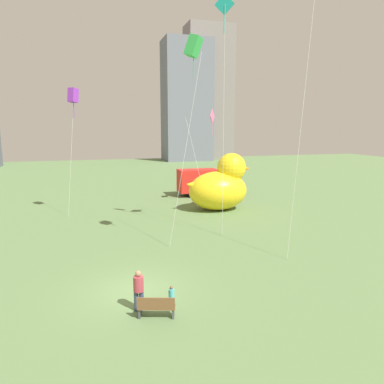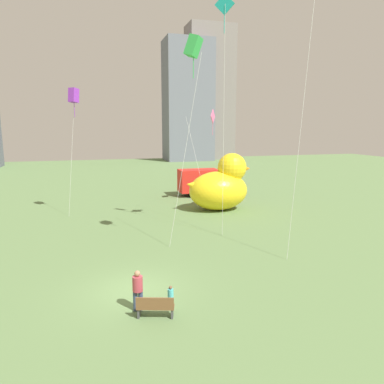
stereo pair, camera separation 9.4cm
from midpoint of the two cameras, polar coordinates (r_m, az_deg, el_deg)
ground_plane at (r=17.15m, az=-8.94°, el=-15.20°), size 140.00×140.00×0.00m
park_bench at (r=14.70m, az=-5.66°, el=-17.66°), size 1.53×0.86×0.90m
person_adult at (r=15.12m, az=-8.43°, el=-14.91°), size 0.42×0.42×1.70m
person_child at (r=15.29m, az=-3.23°, el=-16.15°), size 0.24×0.24×0.98m
giant_inflatable_duck at (r=32.26m, az=4.65°, el=0.97°), size 6.13×3.93×5.08m
box_truck at (r=39.21m, az=2.03°, el=1.57°), size 5.89×2.45×2.85m
city_skyline at (r=80.75m, az=-22.73°, el=15.94°), size 76.44×16.67×36.79m
kite_green at (r=21.35m, az=0.34°, el=21.92°), size 2.19×1.76×12.39m
kite_purple at (r=30.95m, az=-18.19°, el=14.27°), size 1.39×1.40×10.42m
kite_teal at (r=24.86m, az=5.29°, el=25.77°), size 1.11×0.72×15.46m
kite_pink at (r=33.57m, az=3.25°, el=11.35°), size 2.68×3.38×8.96m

